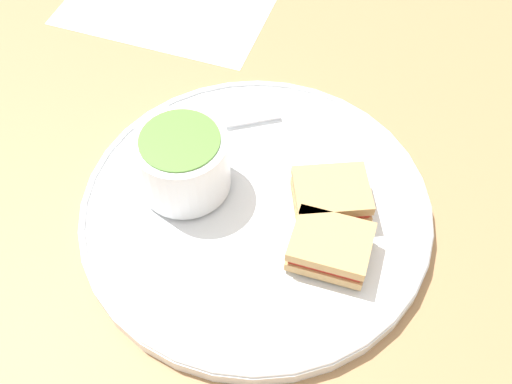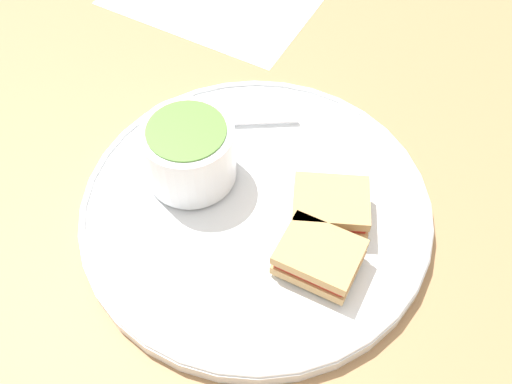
% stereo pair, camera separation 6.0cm
% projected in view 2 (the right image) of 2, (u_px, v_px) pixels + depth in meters
% --- Properties ---
extents(ground_plane, '(2.40, 2.40, 0.00)m').
position_uv_depth(ground_plane, '(256.00, 214.00, 0.63)').
color(ground_plane, '#9E754C').
extents(plate, '(0.37, 0.37, 0.02)m').
position_uv_depth(plate, '(256.00, 208.00, 0.63)').
color(plate, white).
rests_on(plate, ground_plane).
extents(soup_bowl, '(0.10, 0.10, 0.07)m').
position_uv_depth(soup_bowl, '(189.00, 152.00, 0.61)').
color(soup_bowl, white).
rests_on(soup_bowl, plate).
extents(spoon, '(0.06, 0.11, 0.01)m').
position_uv_depth(spoon, '(225.00, 122.00, 0.68)').
color(spoon, silver).
rests_on(spoon, plate).
extents(sandwich_half_near, '(0.07, 0.08, 0.03)m').
position_uv_depth(sandwich_half_near, '(319.00, 257.00, 0.56)').
color(sandwich_half_near, tan).
rests_on(sandwich_half_near, plate).
extents(sandwich_half_far, '(0.08, 0.09, 0.03)m').
position_uv_depth(sandwich_half_far, '(331.00, 206.00, 0.60)').
color(sandwich_half_far, tan).
rests_on(sandwich_half_far, plate).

